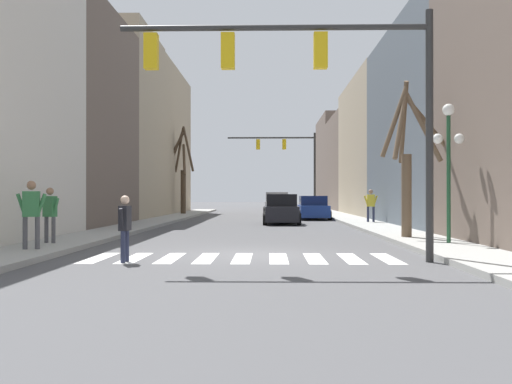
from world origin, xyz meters
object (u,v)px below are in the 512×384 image
object	(u,v)px
car_parked_right_far	(313,208)
traffic_signal_near	(311,74)
street_lamp_right_corner	(449,144)
pedestrian_on_right_sidewalk	(31,209)
traffic_signal_far	(290,155)
street_tree_left_near	(181,171)
pedestrian_crossing_street	(371,203)
pedestrian_waiting_at_curb	(125,223)
car_driving_away_lane	(281,210)
street_tree_left_far	(409,160)
pedestrian_near_right_corner	(50,210)
car_at_intersection	(277,204)

from	to	relation	value
car_parked_right_far	traffic_signal_near	bearing A→B (deg)	175.67
street_lamp_right_corner	pedestrian_on_right_sidewalk	bearing A→B (deg)	-168.68
traffic_signal_near	pedestrian_on_right_sidewalk	world-z (taller)	traffic_signal_near
traffic_signal_far	street_tree_left_near	bearing A→B (deg)	-161.46
traffic_signal_near	pedestrian_on_right_sidewalk	xyz separation A→B (m)	(-7.26, 1.52, -3.22)
pedestrian_crossing_street	pedestrian_waiting_at_curb	world-z (taller)	pedestrian_crossing_street
pedestrian_on_right_sidewalk	pedestrian_crossing_street	world-z (taller)	pedestrian_on_right_sidewalk
car_driving_away_lane	pedestrian_waiting_at_curb	xyz separation A→B (m)	(-4.06, -18.79, 0.17)
street_lamp_right_corner	car_parked_right_far	xyz separation A→B (m)	(-2.50, 21.04, -2.38)
car_driving_away_lane	street_tree_left_far	world-z (taller)	street_tree_left_far
car_parked_right_far	pedestrian_crossing_street	size ratio (longest dim) A/B	2.82
pedestrian_on_right_sidewalk	pedestrian_crossing_street	xyz separation A→B (m)	(11.70, 16.30, -0.05)
car_driving_away_lane	pedestrian_on_right_sidewalk	world-z (taller)	pedestrian_on_right_sidewalk
traffic_signal_near	pedestrian_on_right_sidewalk	size ratio (longest dim) A/B	4.09
traffic_signal_near	street_lamp_right_corner	distance (m)	5.99
traffic_signal_far	pedestrian_near_right_corner	world-z (taller)	traffic_signal_far
pedestrian_on_right_sidewalk	pedestrian_near_right_corner	size ratio (longest dim) A/B	1.09
car_at_intersection	street_tree_left_near	size ratio (longest dim) A/B	0.64
car_at_intersection	pedestrian_near_right_corner	xyz separation A→B (m)	(-7.18, -31.27, 0.29)
car_at_intersection	street_tree_left_far	bearing A→B (deg)	-171.68
traffic_signal_near	pedestrian_on_right_sidewalk	distance (m)	8.09
street_tree_left_far	street_lamp_right_corner	bearing A→B (deg)	-77.41
traffic_signal_far	pedestrian_on_right_sidewalk	bearing A→B (deg)	-103.37
traffic_signal_near	pedestrian_near_right_corner	size ratio (longest dim) A/B	4.48
traffic_signal_far	street_tree_left_far	world-z (taller)	traffic_signal_far
traffic_signal_near	car_at_intersection	xyz separation A→B (m)	(-0.35, 34.84, -3.60)
car_driving_away_lane	pedestrian_waiting_at_curb	world-z (taller)	car_driving_away_lane
car_at_intersection	traffic_signal_near	bearing A→B (deg)	-179.43
traffic_signal_near	traffic_signal_far	world-z (taller)	traffic_signal_far
traffic_signal_near	car_parked_right_far	world-z (taller)	traffic_signal_near
traffic_signal_near	pedestrian_near_right_corner	distance (m)	8.96
pedestrian_on_right_sidewalk	street_tree_left_far	distance (m)	12.22
traffic_signal_far	car_at_intersection	world-z (taller)	traffic_signal_far
street_tree_left_far	street_tree_left_near	bearing A→B (deg)	114.20
car_parked_right_far	pedestrian_waiting_at_curb	size ratio (longest dim) A/B	3.11
traffic_signal_near	car_parked_right_far	bearing A→B (deg)	85.67
traffic_signal_far	street_lamp_right_corner	size ratio (longest dim) A/B	1.75
pedestrian_on_right_sidewalk	pedestrian_crossing_street	distance (m)	20.07
pedestrian_near_right_corner	street_tree_left_far	distance (m)	11.81
car_driving_away_lane	street_tree_left_near	distance (m)	15.83
car_parked_right_far	pedestrian_waiting_at_curb	bearing A→B (deg)	166.00
pedestrian_waiting_at_curb	car_at_intersection	bearing A→B (deg)	178.85
car_at_intersection	pedestrian_near_right_corner	distance (m)	32.08
car_parked_right_far	traffic_signal_far	bearing A→B (deg)	6.37
traffic_signal_far	car_parked_right_far	distance (m)	11.14
car_at_intersection	pedestrian_waiting_at_curb	distance (m)	35.25
pedestrian_on_right_sidewalk	car_driving_away_lane	bearing A→B (deg)	-123.79
car_at_intersection	street_tree_left_far	xyz separation A→B (m)	(4.15, -28.39, 1.95)
pedestrian_near_right_corner	street_tree_left_far	bearing A→B (deg)	-140.93
pedestrian_crossing_street	street_tree_left_far	xyz separation A→B (m)	(-0.64, -11.37, 1.62)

